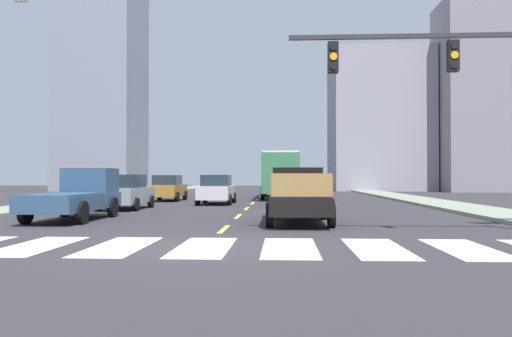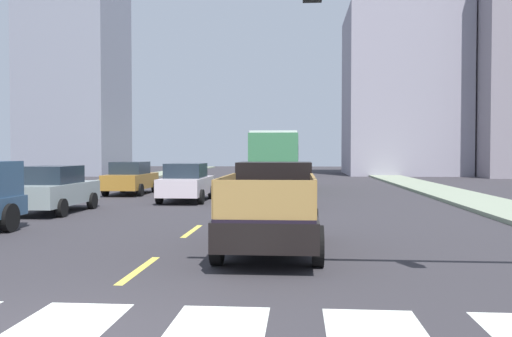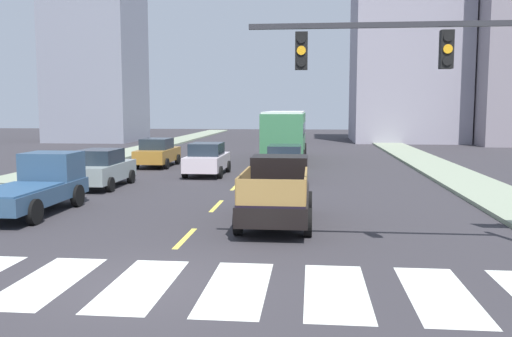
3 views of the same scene
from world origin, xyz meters
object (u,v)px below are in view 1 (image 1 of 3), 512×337
(pickup_stakebed, at_px, (298,196))
(sedan_mid, at_px, (126,192))
(pickup_dark, at_px, (78,195))
(city_bus, at_px, (281,172))
(sedan_near_right, at_px, (168,188))
(traffic_signal_gantry, at_px, (494,81))
(sedan_far, at_px, (217,190))
(sedan_near_left, at_px, (288,190))

(pickup_stakebed, height_order, sedan_mid, pickup_stakebed)
(pickup_dark, distance_m, city_bus, 20.49)
(pickup_stakebed, xyz_separation_m, sedan_near_right, (-8.24, 15.37, -0.08))
(pickup_dark, distance_m, traffic_signal_gantry, 14.72)
(sedan_far, bearing_deg, sedan_near_left, -19.81)
(pickup_dark, bearing_deg, sedan_far, 69.44)
(sedan_near_right, bearing_deg, sedan_mid, -93.34)
(pickup_dark, distance_m, sedan_mid, 5.85)
(pickup_stakebed, relative_size, sedan_near_right, 1.18)
(sedan_near_left, bearing_deg, sedan_near_right, 144.63)
(sedan_far, height_order, traffic_signal_gantry, traffic_signal_gantry)
(city_bus, xyz_separation_m, sedan_near_right, (-7.56, -4.37, -1.09))
(pickup_dark, bearing_deg, pickup_stakebed, -5.78)
(sedan_near_left, relative_size, sedan_near_right, 1.00)
(city_bus, bearing_deg, sedan_near_left, -86.34)
(sedan_near_left, relative_size, sedan_mid, 1.00)
(sedan_near_right, bearing_deg, city_bus, 27.37)
(pickup_dark, bearing_deg, traffic_signal_gantry, -21.60)
(sedan_mid, bearing_deg, traffic_signal_gantry, -41.89)
(sedan_near_left, height_order, traffic_signal_gantry, traffic_signal_gantry)
(sedan_near_left, relative_size, sedan_far, 1.00)
(sedan_near_left, bearing_deg, sedan_mid, -158.50)
(sedan_mid, xyz_separation_m, traffic_signal_gantry, (13.40, -11.00, 3.30))
(sedan_mid, bearing_deg, pickup_stakebed, -40.89)
(pickup_dark, relative_size, traffic_signal_gantry, 0.64)
(sedan_near_right, height_order, sedan_mid, same)
(sedan_near_right, distance_m, traffic_signal_gantry, 24.04)
(city_bus, xyz_separation_m, traffic_signal_gantry, (5.74, -24.13, 2.21))
(city_bus, xyz_separation_m, sedan_near_left, (0.42, -9.55, -1.09))
(pickup_stakebed, relative_size, sedan_far, 1.18)
(pickup_dark, height_order, sedan_mid, pickup_dark)
(pickup_stakebed, bearing_deg, sedan_far, 112.64)
(sedan_near_right, xyz_separation_m, sedan_mid, (-0.10, -8.76, 0.00))
(sedan_far, bearing_deg, pickup_stakebed, -71.44)
(sedan_near_right, bearing_deg, pickup_stakebed, -64.47)
(pickup_stakebed, xyz_separation_m, sedan_mid, (-8.34, 6.61, -0.08))
(sedan_near_left, xyz_separation_m, sedan_far, (-4.18, 1.30, 0.00))
(sedan_near_left, xyz_separation_m, traffic_signal_gantry, (5.32, -14.58, 3.30))
(sedan_near_left, distance_m, sedan_far, 4.37)
(pickup_dark, xyz_separation_m, traffic_signal_gantry, (13.40, -5.15, 3.24))
(pickup_stakebed, bearing_deg, city_bus, 93.49)
(city_bus, distance_m, sedan_mid, 15.24)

